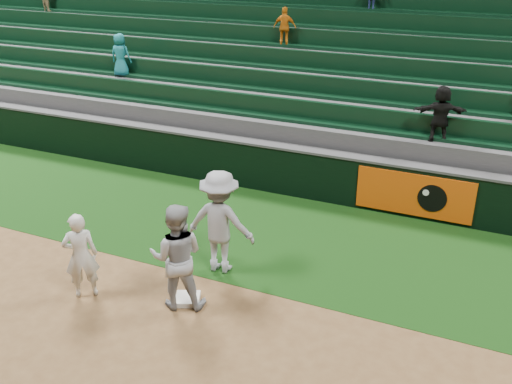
% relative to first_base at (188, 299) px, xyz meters
% --- Properties ---
extents(ground, '(70.00, 70.00, 0.00)m').
position_rel_first_base_xyz_m(ground, '(0.08, -0.12, -0.05)').
color(ground, brown).
rests_on(ground, ground).
extents(foul_grass, '(36.00, 4.20, 0.01)m').
position_rel_first_base_xyz_m(foul_grass, '(0.08, 2.88, -0.04)').
color(foul_grass, black).
rests_on(foul_grass, ground).
extents(first_base, '(0.55, 0.55, 0.10)m').
position_rel_first_base_xyz_m(first_base, '(0.00, 0.00, 0.00)').
color(first_base, white).
rests_on(first_base, ground).
extents(first_baseman, '(0.71, 0.68, 1.63)m').
position_rel_first_base_xyz_m(first_baseman, '(-1.79, -0.55, 0.77)').
color(first_baseman, silver).
rests_on(first_baseman, ground).
extents(baserunner, '(1.15, 1.03, 1.94)m').
position_rel_first_base_xyz_m(baserunner, '(-0.08, -0.13, 0.92)').
color(baserunner, '#9DA0A7').
rests_on(baserunner, ground).
extents(base_coach, '(1.38, 0.86, 2.04)m').
position_rel_first_base_xyz_m(base_coach, '(0.06, 1.20, 0.98)').
color(base_coach, '#91949D').
rests_on(base_coach, foul_grass).
extents(field_wall, '(36.00, 0.45, 1.25)m').
position_rel_first_base_xyz_m(field_wall, '(0.10, 5.08, 0.59)').
color(field_wall, black).
rests_on(field_wall, ground).
extents(stadium_seating, '(36.00, 5.95, 4.97)m').
position_rel_first_base_xyz_m(stadium_seating, '(0.07, 8.85, 1.65)').
color(stadium_seating, '#3A3A3C').
rests_on(stadium_seating, ground).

